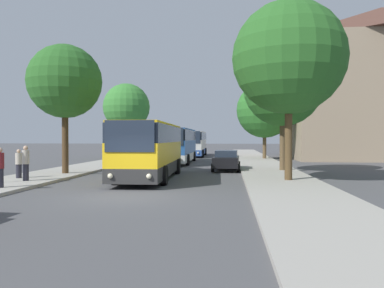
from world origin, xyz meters
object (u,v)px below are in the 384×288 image
object	(u,v)px
pedestrian_waiting_near	(0,167)
tree_right_far	(289,58)
parked_car_right_near	(226,160)
bus_middle	(178,145)
bus_rear	(195,143)
tree_left_near	(65,82)
pedestrian_waiting_far	(26,163)
tree_right_near	(265,110)
tree_right_mid	(283,87)
tree_left_far	(126,107)
bus_front	(150,149)
pedestrian_walking_back	(19,164)

from	to	relation	value
pedestrian_waiting_near	tree_right_far	distance (m)	15.22
parked_car_right_near	pedestrian_waiting_near	xyz separation A→B (m)	(-10.06, -11.59, 0.28)
bus_middle	pedestrian_waiting_near	xyz separation A→B (m)	(-5.42, -19.53, -0.68)
bus_rear	tree_left_near	distance (m)	27.54
pedestrian_waiting_near	pedestrian_waiting_far	world-z (taller)	pedestrian_waiting_far
bus_middle	tree_right_near	xyz separation A→B (m)	(8.73, 6.58, 3.76)
tree_right_near	tree_right_far	size ratio (longest dim) A/B	0.89
tree_right_mid	tree_right_near	bearing A→B (deg)	89.39
bus_middle	tree_left_near	size ratio (longest dim) A/B	1.33
tree_left_far	pedestrian_waiting_far	bearing A→B (deg)	-87.13
bus_middle	tree_left_far	size ratio (longest dim) A/B	1.28
bus_front	tree_left_far	distance (m)	22.08
tree_right_far	bus_rear	bearing A→B (deg)	104.91
tree_left_near	tree_right_far	bearing A→B (deg)	-10.52
pedestrian_waiting_near	tree_left_near	xyz separation A→B (m)	(-0.14, 7.03, 4.90)
bus_rear	tree_right_far	bearing A→B (deg)	-75.82
bus_front	tree_right_near	distance (m)	22.39
bus_middle	pedestrian_walking_back	distance (m)	17.02
bus_rear	tree_right_mid	bearing A→B (deg)	-70.66
pedestrian_walking_back	bus_rear	bearing A→B (deg)	126.60
tree_left_far	tree_right_near	distance (m)	15.66
bus_middle	bus_rear	world-z (taller)	bus_middle
bus_middle	bus_rear	size ratio (longest dim) A/B	0.92
bus_rear	tree_left_far	bearing A→B (deg)	-134.72
bus_front	bus_rear	xyz separation A→B (m)	(0.01, 27.88, 0.02)
tree_left_near	tree_right_near	xyz separation A→B (m)	(14.29, 19.08, -0.46)
tree_right_mid	bus_rear	bearing A→B (deg)	110.07
tree_left_near	tree_right_mid	size ratio (longest dim) A/B	0.95
bus_rear	parked_car_right_near	distance (m)	22.48
tree_right_mid	pedestrian_walking_back	bearing A→B (deg)	-156.02
bus_rear	parked_car_right_near	size ratio (longest dim) A/B	2.65
tree_left_far	tree_right_mid	distance (m)	21.81
tree_left_near	tree_right_mid	xyz separation A→B (m)	(14.13, 3.82, 0.01)
tree_left_near	tree_left_far	size ratio (longest dim) A/B	0.96
bus_front	tree_right_near	bearing A→B (deg)	65.86
bus_front	tree_right_near	xyz separation A→B (m)	(8.50, 20.37, 3.78)
pedestrian_waiting_near	pedestrian_walking_back	xyz separation A→B (m)	(-1.46, 3.98, -0.11)
bus_rear	tree_right_near	xyz separation A→B (m)	(8.48, -7.51, 3.76)
pedestrian_waiting_far	tree_left_far	size ratio (longest dim) A/B	0.22
tree_right_near	parked_car_right_near	bearing A→B (deg)	-105.73
pedestrian_waiting_near	tree_left_far	distance (m)	26.69
parked_car_right_near	tree_left_far	xyz separation A→B (m)	(-11.57, 14.60, 5.20)
bus_rear	pedestrian_waiting_far	bearing A→B (deg)	-101.70
bus_rear	tree_right_mid	distance (m)	24.61
bus_rear	pedestrian_walking_back	xyz separation A→B (m)	(-7.12, -29.65, -0.79)
bus_front	tree_right_mid	distance (m)	10.66
pedestrian_waiting_near	pedestrian_waiting_far	distance (m)	2.73
pedestrian_waiting_near	tree_left_far	size ratio (longest dim) A/B	0.21
parked_car_right_near	pedestrian_walking_back	size ratio (longest dim) A/B	2.75
bus_rear	pedestrian_waiting_near	size ratio (longest dim) A/B	6.52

